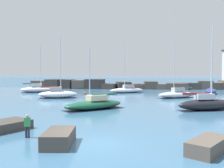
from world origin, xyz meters
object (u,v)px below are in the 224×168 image
at_px(sailboat_moored_1, 207,104).
at_px(sailboat_moored_0, 58,94).
at_px(sailboat_moored_5, 38,89).
at_px(sailboat_moored_3, 176,94).
at_px(sailboat_moored_6, 94,104).
at_px(sailboat_moored_4, 127,90).
at_px(mooring_buoy_orange_near, 85,93).
at_px(sailboat_moored_2, 211,91).
at_px(person_on_rocks, 27,125).

bearing_deg(sailboat_moored_1, sailboat_moored_0, 152.70).
bearing_deg(sailboat_moored_5, sailboat_moored_0, -53.35).
height_order(sailboat_moored_3, sailboat_moored_5, sailboat_moored_3).
bearing_deg(sailboat_moored_6, sailboat_moored_4, 83.90).
bearing_deg(sailboat_moored_3, sailboat_moored_6, -128.77).
distance_m(sailboat_moored_3, mooring_buoy_orange_near, 17.45).
bearing_deg(sailboat_moored_0, sailboat_moored_2, 22.29).
height_order(sailboat_moored_4, person_on_rocks, sailboat_moored_4).
bearing_deg(sailboat_moored_6, person_on_rocks, -98.90).
bearing_deg(sailboat_moored_6, sailboat_moored_0, 125.92).
height_order(sailboat_moored_1, sailboat_moored_4, sailboat_moored_4).
xyz_separation_m(sailboat_moored_2, mooring_buoy_orange_near, (-24.64, -4.13, -0.32)).
relative_size(sailboat_moored_1, sailboat_moored_2, 0.92).
relative_size(mooring_buoy_orange_near, person_on_rocks, 0.46).
bearing_deg(sailboat_moored_4, sailboat_moored_3, -46.55).
xyz_separation_m(sailboat_moored_4, sailboat_moored_6, (-2.50, -23.42, -0.04)).
relative_size(sailboat_moored_3, sailboat_moored_4, 0.98).
height_order(sailboat_moored_1, sailboat_moored_2, sailboat_moored_2).
height_order(sailboat_moored_4, sailboat_moored_5, sailboat_moored_4).
xyz_separation_m(sailboat_moored_2, sailboat_moored_6, (-19.19, -22.99, 0.02)).
xyz_separation_m(sailboat_moored_5, sailboat_moored_6, (16.60, -22.63, -0.11)).
height_order(sailboat_moored_5, person_on_rocks, sailboat_moored_5).
bearing_deg(sailboat_moored_4, sailboat_moored_6, -96.10).
distance_m(sailboat_moored_5, person_on_rocks, 38.47).
bearing_deg(sailboat_moored_1, sailboat_moored_6, -177.05).
bearing_deg(sailboat_moored_3, sailboat_moored_5, 163.04).
height_order(sailboat_moored_3, mooring_buoy_orange_near, sailboat_moored_3).
height_order(sailboat_moored_2, sailboat_moored_3, sailboat_moored_2).
distance_m(sailboat_moored_4, sailboat_moored_6, 23.56).
xyz_separation_m(sailboat_moored_3, person_on_rocks, (-13.36, -27.08, 0.20)).
height_order(sailboat_moored_2, person_on_rocks, sailboat_moored_2).
bearing_deg(mooring_buoy_orange_near, person_on_rocks, -83.87).
bearing_deg(sailboat_moored_2, person_on_rocks, -120.54).
relative_size(sailboat_moored_4, mooring_buoy_orange_near, 14.41).
xyz_separation_m(sailboat_moored_4, mooring_buoy_orange_near, (-7.96, -4.57, -0.38)).
distance_m(sailboat_moored_0, sailboat_moored_1, 23.98).
height_order(sailboat_moored_0, sailboat_moored_5, sailboat_moored_0).
distance_m(sailboat_moored_0, sailboat_moored_2, 29.86).
height_order(sailboat_moored_2, mooring_buoy_orange_near, sailboat_moored_2).
bearing_deg(sailboat_moored_5, person_on_rocks, -67.74).
bearing_deg(sailboat_moored_0, sailboat_moored_6, -54.08).
bearing_deg(sailboat_moored_6, sailboat_moored_3, 51.23).
bearing_deg(sailboat_moored_5, sailboat_moored_6, -53.73).
bearing_deg(sailboat_moored_0, sailboat_moored_1, -27.30).
height_order(sailboat_moored_0, sailboat_moored_6, sailboat_moored_0).
bearing_deg(mooring_buoy_orange_near, sailboat_moored_6, -73.87).
distance_m(sailboat_moored_0, sailboat_moored_5, 13.67).
xyz_separation_m(sailboat_moored_0, sailboat_moored_2, (27.63, 11.32, -0.14)).
distance_m(sailboat_moored_2, sailboat_moored_5, 35.79).
distance_m(sailboat_moored_1, sailboat_moored_4, 25.01).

